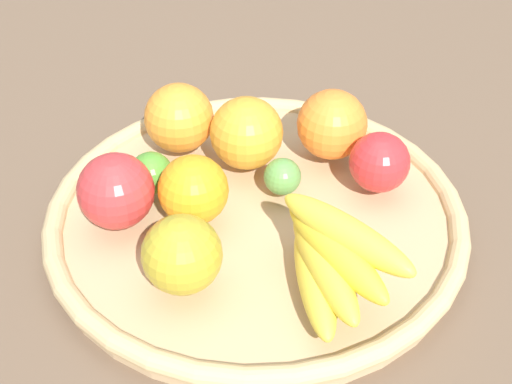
{
  "coord_description": "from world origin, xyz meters",
  "views": [
    {
      "loc": [
        0.46,
        -0.42,
        0.56
      ],
      "look_at": [
        0.0,
        0.0,
        0.05
      ],
      "focal_mm": 53.54,
      "sensor_mm": 36.0,
      "label": 1
    }
  ],
  "objects_px": {
    "orange_2": "(246,133)",
    "lime_0": "(281,175)",
    "apple_2": "(182,255)",
    "apple_1": "(380,162)",
    "orange_1": "(193,190)",
    "lime_1": "(151,173)",
    "orange_3": "(179,118)",
    "apple_0": "(116,191)",
    "banana_bunch": "(330,257)",
    "orange_0": "(332,124)"
  },
  "relations": [
    {
      "from": "lime_1",
      "to": "orange_1",
      "type": "xyz_separation_m",
      "value": [
        0.07,
        0.01,
        0.01
      ]
    },
    {
      "from": "lime_0",
      "to": "lime_1",
      "type": "relative_size",
      "value": 0.88
    },
    {
      "from": "apple_2",
      "to": "apple_1",
      "type": "xyz_separation_m",
      "value": [
        0.03,
        0.25,
        -0.01
      ]
    },
    {
      "from": "apple_2",
      "to": "orange_1",
      "type": "height_order",
      "value": "apple_2"
    },
    {
      "from": "lime_0",
      "to": "apple_2",
      "type": "bearing_deg",
      "value": -76.38
    },
    {
      "from": "apple_0",
      "to": "orange_1",
      "type": "bearing_deg",
      "value": 51.48
    },
    {
      "from": "lime_0",
      "to": "orange_1",
      "type": "bearing_deg",
      "value": -106.15
    },
    {
      "from": "apple_2",
      "to": "lime_0",
      "type": "relative_size",
      "value": 1.86
    },
    {
      "from": "lime_1",
      "to": "apple_1",
      "type": "bearing_deg",
      "value": 48.92
    },
    {
      "from": "apple_2",
      "to": "lime_1",
      "type": "distance_m",
      "value": 0.15
    },
    {
      "from": "lime_0",
      "to": "apple_1",
      "type": "distance_m",
      "value": 0.11
    },
    {
      "from": "apple_2",
      "to": "banana_bunch",
      "type": "distance_m",
      "value": 0.14
    },
    {
      "from": "apple_0",
      "to": "apple_1",
      "type": "relative_size",
      "value": 1.2
    },
    {
      "from": "apple_0",
      "to": "apple_1",
      "type": "xyz_separation_m",
      "value": [
        0.14,
        0.24,
        -0.01
      ]
    },
    {
      "from": "apple_2",
      "to": "orange_2",
      "type": "height_order",
      "value": "orange_2"
    },
    {
      "from": "apple_0",
      "to": "orange_1",
      "type": "xyz_separation_m",
      "value": [
        0.05,
        0.06,
        -0.0
      ]
    },
    {
      "from": "apple_2",
      "to": "lime_1",
      "type": "xyz_separation_m",
      "value": [
        -0.13,
        0.06,
        -0.01
      ]
    },
    {
      "from": "lime_0",
      "to": "banana_bunch",
      "type": "relative_size",
      "value": 0.26
    },
    {
      "from": "orange_2",
      "to": "orange_3",
      "type": "distance_m",
      "value": 0.08
    },
    {
      "from": "orange_2",
      "to": "apple_1",
      "type": "xyz_separation_m",
      "value": [
        0.13,
        0.08,
        -0.01
      ]
    },
    {
      "from": "orange_0",
      "to": "apple_0",
      "type": "bearing_deg",
      "value": -104.98
    },
    {
      "from": "orange_3",
      "to": "apple_0",
      "type": "bearing_deg",
      "value": -64.59
    },
    {
      "from": "orange_3",
      "to": "apple_1",
      "type": "distance_m",
      "value": 0.23
    },
    {
      "from": "orange_2",
      "to": "lime_0",
      "type": "bearing_deg",
      "value": -5.92
    },
    {
      "from": "lime_1",
      "to": "lime_0",
      "type": "bearing_deg",
      "value": 47.22
    },
    {
      "from": "apple_1",
      "to": "orange_1",
      "type": "bearing_deg",
      "value": -117.8
    },
    {
      "from": "apple_0",
      "to": "lime_0",
      "type": "distance_m",
      "value": 0.18
    },
    {
      "from": "orange_3",
      "to": "apple_1",
      "type": "xyz_separation_m",
      "value": [
        0.2,
        0.11,
        -0.01
      ]
    },
    {
      "from": "lime_1",
      "to": "banana_bunch",
      "type": "bearing_deg",
      "value": 8.72
    },
    {
      "from": "orange_2",
      "to": "apple_1",
      "type": "distance_m",
      "value": 0.15
    },
    {
      "from": "banana_bunch",
      "to": "orange_0",
      "type": "xyz_separation_m",
      "value": [
        -0.14,
        0.16,
        0.0
      ]
    },
    {
      "from": "apple_2",
      "to": "orange_0",
      "type": "xyz_separation_m",
      "value": [
        -0.05,
        0.25,
        0.0
      ]
    },
    {
      "from": "orange_3",
      "to": "orange_1",
      "type": "height_order",
      "value": "orange_3"
    },
    {
      "from": "apple_0",
      "to": "orange_3",
      "type": "height_order",
      "value": "orange_3"
    },
    {
      "from": "apple_1",
      "to": "banana_bunch",
      "type": "bearing_deg",
      "value": -65.63
    },
    {
      "from": "orange_1",
      "to": "apple_2",
      "type": "bearing_deg",
      "value": -45.04
    },
    {
      "from": "orange_2",
      "to": "lime_1",
      "type": "distance_m",
      "value": 0.11
    },
    {
      "from": "lime_1",
      "to": "apple_1",
      "type": "xyz_separation_m",
      "value": [
        0.16,
        0.18,
        0.01
      ]
    },
    {
      "from": "orange_3",
      "to": "banana_bunch",
      "type": "xyz_separation_m",
      "value": [
        0.27,
        -0.04,
        -0.0
      ]
    },
    {
      "from": "apple_2",
      "to": "orange_3",
      "type": "height_order",
      "value": "orange_3"
    },
    {
      "from": "orange_2",
      "to": "lime_1",
      "type": "xyz_separation_m",
      "value": [
        -0.03,
        -0.11,
        -0.02
      ]
    },
    {
      "from": "apple_1",
      "to": "lime_1",
      "type": "bearing_deg",
      "value": -131.08
    },
    {
      "from": "orange_3",
      "to": "orange_1",
      "type": "relative_size",
      "value": 1.1
    },
    {
      "from": "orange_3",
      "to": "lime_1",
      "type": "xyz_separation_m",
      "value": [
        0.04,
        -0.07,
        -0.02
      ]
    },
    {
      "from": "apple_2",
      "to": "orange_3",
      "type": "xyz_separation_m",
      "value": [
        -0.18,
        0.14,
        0.0
      ]
    },
    {
      "from": "orange_3",
      "to": "lime_1",
      "type": "bearing_deg",
      "value": -59.4
    },
    {
      "from": "banana_bunch",
      "to": "orange_1",
      "type": "bearing_deg",
      "value": -169.57
    },
    {
      "from": "apple_0",
      "to": "lime_0",
      "type": "height_order",
      "value": "apple_0"
    },
    {
      "from": "banana_bunch",
      "to": "apple_1",
      "type": "distance_m",
      "value": 0.16
    },
    {
      "from": "apple_0",
      "to": "orange_2",
      "type": "height_order",
      "value": "orange_2"
    }
  ]
}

